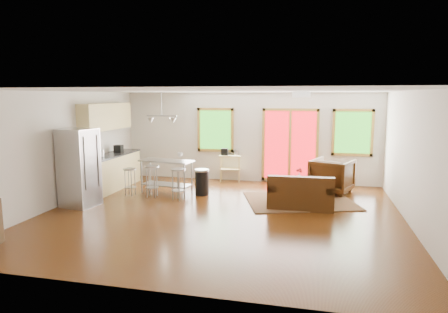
% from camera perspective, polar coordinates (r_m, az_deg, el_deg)
% --- Properties ---
extents(floor, '(7.50, 7.00, 0.02)m').
position_cam_1_polar(floor, '(8.60, -0.46, -8.29)').
color(floor, '#351907').
rests_on(floor, ground).
extents(ceiling, '(7.50, 7.00, 0.02)m').
position_cam_1_polar(ceiling, '(8.23, -0.48, 9.45)').
color(ceiling, silver).
rests_on(ceiling, ground).
extents(back_wall, '(7.50, 0.02, 2.60)m').
position_cam_1_polar(back_wall, '(11.73, 3.57, 2.77)').
color(back_wall, beige).
rests_on(back_wall, ground).
extents(left_wall, '(0.02, 7.00, 2.60)m').
position_cam_1_polar(left_wall, '(9.89, -22.16, 1.06)').
color(left_wall, beige).
rests_on(left_wall, ground).
extents(right_wall, '(0.02, 7.00, 2.60)m').
position_cam_1_polar(right_wall, '(8.29, 25.70, -0.50)').
color(right_wall, beige).
rests_on(right_wall, ground).
extents(front_wall, '(7.50, 0.02, 2.60)m').
position_cam_1_polar(front_wall, '(5.03, -9.96, -5.22)').
color(front_wall, beige).
rests_on(front_wall, ground).
extents(window_left, '(1.10, 0.05, 1.30)m').
position_cam_1_polar(window_left, '(11.87, -1.24, 3.83)').
color(window_left, '#1F6015').
rests_on(window_left, back_wall).
extents(french_doors, '(1.60, 0.05, 2.10)m').
position_cam_1_polar(french_doors, '(11.56, 9.39, 1.59)').
color(french_doors, red).
rests_on(french_doors, back_wall).
extents(window_right, '(1.10, 0.05, 1.30)m').
position_cam_1_polar(window_right, '(11.54, 17.91, 3.27)').
color(window_right, '#1F6015').
rests_on(window_right, back_wall).
extents(rug, '(2.93, 2.56, 0.02)m').
position_cam_1_polar(rug, '(9.77, 10.76, -6.24)').
color(rug, '#445A32').
rests_on(rug, floor).
extents(loveseat, '(1.46, 0.86, 0.77)m').
position_cam_1_polar(loveseat, '(9.16, 10.85, -5.35)').
color(loveseat, black).
rests_on(loveseat, floor).
extents(coffee_table, '(1.20, 0.98, 0.42)m').
position_cam_1_polar(coffee_table, '(9.96, 11.53, -3.92)').
color(coffee_table, '#35220E').
rests_on(coffee_table, floor).
extents(armchair, '(1.21, 1.18, 0.98)m').
position_cam_1_polar(armchair, '(10.70, 15.17, -2.46)').
color(armchair, black).
rests_on(armchair, floor).
extents(ottoman, '(0.66, 0.66, 0.36)m').
position_cam_1_polar(ottoman, '(10.41, 9.63, -4.32)').
color(ottoman, black).
rests_on(ottoman, floor).
extents(vase, '(0.26, 0.26, 0.33)m').
position_cam_1_polar(vase, '(10.07, 10.69, -2.81)').
color(vase, silver).
rests_on(vase, coffee_table).
extents(book, '(0.20, 0.07, 0.27)m').
position_cam_1_polar(book, '(9.83, 13.63, -3.11)').
color(book, maroon).
rests_on(book, coffee_table).
extents(cabinets, '(0.64, 2.24, 2.30)m').
position_cam_1_polar(cabinets, '(11.22, -15.92, 0.28)').
color(cabinets, tan).
rests_on(cabinets, floor).
extents(refrigerator, '(0.81, 0.79, 1.77)m').
position_cam_1_polar(refrigerator, '(9.63, -19.96, -1.50)').
color(refrigerator, '#B7BABC').
rests_on(refrigerator, floor).
extents(island, '(1.43, 0.74, 0.87)m').
position_cam_1_polar(island, '(10.38, -8.22, -1.99)').
color(island, '#B7BABC').
rests_on(island, floor).
extents(cup, '(0.16, 0.14, 0.13)m').
position_cam_1_polar(cup, '(10.32, -6.32, 0.36)').
color(cup, silver).
rests_on(cup, island).
extents(bar_stool_a, '(0.34, 0.34, 0.69)m').
position_cam_1_polar(bar_stool_a, '(10.35, -13.30, -2.63)').
color(bar_stool_a, '#B7BABC').
rests_on(bar_stool_a, floor).
extents(bar_stool_b, '(0.42, 0.42, 0.79)m').
position_cam_1_polar(bar_stool_b, '(10.08, -10.31, -2.43)').
color(bar_stool_b, '#B7BABC').
rests_on(bar_stool_b, floor).
extents(bar_stool_c, '(0.46, 0.46, 0.77)m').
position_cam_1_polar(bar_stool_c, '(9.68, -6.54, -2.88)').
color(bar_stool_c, '#B7BABC').
rests_on(bar_stool_c, floor).
extents(trash_can, '(0.38, 0.38, 0.66)m').
position_cam_1_polar(trash_can, '(10.16, -3.17, -3.65)').
color(trash_can, black).
rests_on(trash_can, floor).
extents(kitchen_cart, '(0.69, 0.49, 0.97)m').
position_cam_1_polar(kitchen_cart, '(11.75, 0.79, -0.32)').
color(kitchen_cart, tan).
rests_on(kitchen_cart, floor).
extents(ceiling_flush, '(0.35, 0.35, 0.12)m').
position_cam_1_polar(ceiling_flush, '(8.60, 11.03, 8.72)').
color(ceiling_flush, white).
rests_on(ceiling_flush, ceiling).
extents(pendant_light, '(0.80, 0.18, 0.79)m').
position_cam_1_polar(pendant_light, '(10.26, -8.88, 5.20)').
color(pendant_light, gray).
rests_on(pendant_light, ceiling).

